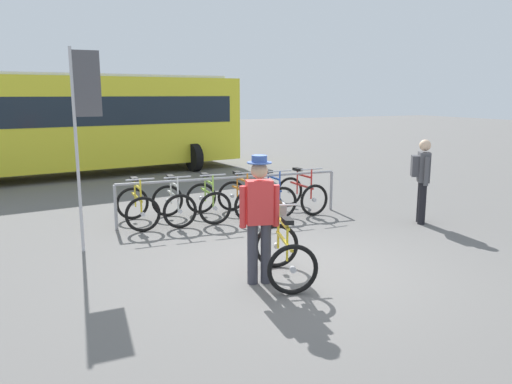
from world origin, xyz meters
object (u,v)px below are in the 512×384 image
racked_bike_yellow (137,207)px  featured_bicycle (282,243)px  bus_distant (80,119)px  person_with_featured_bike (259,214)px  racked_bike_red (301,194)px  racked_bike_white (173,204)px  racked_bike_blue (272,196)px  pedestrian_with_backpack (422,176)px  racked_bike_lime (208,201)px  banner_flag (83,112)px  racked_bike_orange (240,199)px

racked_bike_yellow → featured_bicycle: featured_bicycle is taller
bus_distant → racked_bike_yellow: bearing=-88.4°
featured_bicycle → person_with_featured_bike: 0.61m
racked_bike_yellow → racked_bike_red: bearing=-4.2°
racked_bike_white → racked_bike_blue: same height
racked_bike_red → bus_distant: 8.23m
featured_bicycle → pedestrian_with_backpack: pedestrian_with_backpack is taller
pedestrian_with_backpack → racked_bike_white: bearing=153.9°
racked_bike_lime → banner_flag: size_ratio=0.36×
racked_bike_blue → racked_bike_white: bearing=175.8°
racked_bike_white → racked_bike_lime: 0.70m
racked_bike_blue → featured_bicycle: featured_bicycle is taller
banner_flag → pedestrian_with_backpack: bearing=-8.7°
racked_bike_blue → person_with_featured_bike: size_ratio=0.64×
featured_bicycle → banner_flag: (-2.22, 2.39, 1.74)m
racked_bike_lime → racked_bike_blue: (1.40, -0.10, -0.00)m
racked_bike_lime → pedestrian_with_backpack: bearing=-29.6°
racked_bike_red → pedestrian_with_backpack: (1.56, -1.92, 0.57)m
racked_bike_red → featured_bicycle: size_ratio=0.87×
featured_bicycle → racked_bike_lime: bearing=86.8°
racked_bike_yellow → banner_flag: (-1.02, -1.25, 1.86)m
racked_bike_blue → pedestrian_with_backpack: pedestrian_with_backpack is taller
racked_bike_blue → banner_flag: (-3.82, -1.05, 1.86)m
racked_bike_red → banner_flag: banner_flag is taller
featured_bicycle → racked_bike_orange: bearing=75.6°
racked_bike_lime → racked_bike_orange: 0.70m
person_with_featured_bike → pedestrian_with_backpack: (4.24, 1.54, -0.01)m
racked_bike_orange → pedestrian_with_backpack: (2.96, -2.03, 0.57)m
featured_bicycle → banner_flag: 3.70m
racked_bike_blue → racked_bike_red: size_ratio=1.02×
racked_bike_lime → bus_distant: bus_distant is taller
racked_bike_lime → racked_bike_red: bearing=-4.2°
person_with_featured_bike → featured_bicycle: bearing=10.8°
racked_bike_white → banner_flag: (-1.72, -1.20, 1.86)m
pedestrian_with_backpack → racked_bike_lime: bearing=150.4°
racked_bike_red → person_with_featured_bike: 4.41m
racked_bike_orange → racked_bike_blue: bearing=-4.2°
racked_bike_orange → featured_bicycle: featured_bicycle is taller
racked_bike_blue → bus_distant: (-2.99, 7.18, 1.37)m
featured_bicycle → bus_distant: (-1.39, 10.62, 1.25)m
racked_bike_white → person_with_featured_bike: (0.12, -3.66, 0.58)m
racked_bike_white → pedestrian_with_backpack: (4.35, -2.13, 0.57)m
racked_bike_yellow → person_with_featured_bike: (0.81, -3.72, 0.58)m
pedestrian_with_backpack → racked_bike_red: bearing=129.0°
racked_bike_white → featured_bicycle: featured_bicycle is taller
racked_bike_yellow → person_with_featured_bike: person_with_featured_bike is taller
racked_bike_red → racked_bike_white: bearing=175.8°
racked_bike_red → banner_flag: size_ratio=0.34×
person_with_featured_bike → banner_flag: 3.33m
racked_bike_orange → featured_bicycle: size_ratio=0.91×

